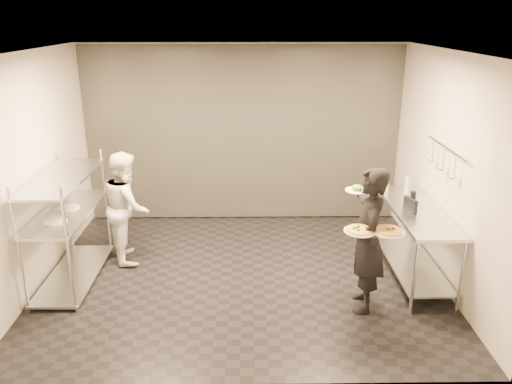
{
  "coord_description": "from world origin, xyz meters",
  "views": [
    {
      "loc": [
        0.1,
        -5.7,
        3.19
      ],
      "look_at": [
        0.18,
        0.15,
        1.1
      ],
      "focal_mm": 35.0,
      "sensor_mm": 36.0,
      "label": 1
    }
  ],
  "objects_px": {
    "pizza_plate_near": "(360,230)",
    "bottle_clear": "(408,185)",
    "prep_counter": "(415,231)",
    "waiter": "(368,241)",
    "pass_rack": "(68,222)",
    "bottle_green": "(387,180)",
    "bottle_dark": "(413,200)",
    "pizza_plate_far": "(388,231)",
    "salad_plate": "(357,189)",
    "pos_monitor": "(410,205)",
    "chef": "(127,207)"
  },
  "relations": [
    {
      "from": "chef",
      "to": "pos_monitor",
      "type": "relative_size",
      "value": 6.52
    },
    {
      "from": "pizza_plate_near",
      "to": "bottle_clear",
      "type": "bearing_deg",
      "value": 57.73
    },
    {
      "from": "bottle_green",
      "to": "bottle_dark",
      "type": "relative_size",
      "value": 0.96
    },
    {
      "from": "prep_counter",
      "to": "waiter",
      "type": "relative_size",
      "value": 1.08
    },
    {
      "from": "waiter",
      "to": "salad_plate",
      "type": "height_order",
      "value": "waiter"
    },
    {
      "from": "pizza_plate_near",
      "to": "bottle_green",
      "type": "distance_m",
      "value": 1.9
    },
    {
      "from": "pizza_plate_near",
      "to": "salad_plate",
      "type": "relative_size",
      "value": 1.23
    },
    {
      "from": "pizza_plate_far",
      "to": "bottle_clear",
      "type": "relative_size",
      "value": 1.48
    },
    {
      "from": "prep_counter",
      "to": "bottle_green",
      "type": "height_order",
      "value": "bottle_green"
    },
    {
      "from": "pizza_plate_near",
      "to": "bottle_green",
      "type": "bearing_deg",
      "value": 66.64
    },
    {
      "from": "chef",
      "to": "pass_rack",
      "type": "bearing_deg",
      "value": 116.37
    },
    {
      "from": "pizza_plate_far",
      "to": "salad_plate",
      "type": "bearing_deg",
      "value": 111.87
    },
    {
      "from": "salad_plate",
      "to": "bottle_clear",
      "type": "relative_size",
      "value": 1.16
    },
    {
      "from": "bottle_dark",
      "to": "pos_monitor",
      "type": "bearing_deg",
      "value": -125.54
    },
    {
      "from": "pizza_plate_near",
      "to": "bottle_clear",
      "type": "height_order",
      "value": "bottle_clear"
    },
    {
      "from": "chef",
      "to": "bottle_dark",
      "type": "height_order",
      "value": "chef"
    },
    {
      "from": "waiter",
      "to": "bottle_green",
      "type": "bearing_deg",
      "value": 166.21
    },
    {
      "from": "pass_rack",
      "to": "pizza_plate_near",
      "type": "xyz_separation_m",
      "value": [
        3.4,
        -0.94,
        0.29
      ]
    },
    {
      "from": "bottle_green",
      "to": "bottle_clear",
      "type": "bearing_deg",
      "value": -42.14
    },
    {
      "from": "pass_rack",
      "to": "bottle_green",
      "type": "xyz_separation_m",
      "value": [
        4.15,
        0.8,
        0.27
      ]
    },
    {
      "from": "pizza_plate_near",
      "to": "salad_plate",
      "type": "bearing_deg",
      "value": 82.96
    },
    {
      "from": "pass_rack",
      "to": "chef",
      "type": "distance_m",
      "value": 0.82
    },
    {
      "from": "chef",
      "to": "pos_monitor",
      "type": "bearing_deg",
      "value": -116.54
    },
    {
      "from": "prep_counter",
      "to": "pass_rack",
      "type": "bearing_deg",
      "value": -179.97
    },
    {
      "from": "pizza_plate_far",
      "to": "pizza_plate_near",
      "type": "bearing_deg",
      "value": 173.17
    },
    {
      "from": "pass_rack",
      "to": "waiter",
      "type": "distance_m",
      "value": 3.62
    },
    {
      "from": "prep_counter",
      "to": "chef",
      "type": "distance_m",
      "value": 3.77
    },
    {
      "from": "bottle_clear",
      "to": "pizza_plate_far",
      "type": "bearing_deg",
      "value": -113.35
    },
    {
      "from": "waiter",
      "to": "pizza_plate_near",
      "type": "bearing_deg",
      "value": -27.07
    },
    {
      "from": "pos_monitor",
      "to": "bottle_dark",
      "type": "bearing_deg",
      "value": 37.76
    },
    {
      "from": "pass_rack",
      "to": "prep_counter",
      "type": "bearing_deg",
      "value": 0.03
    },
    {
      "from": "chef",
      "to": "prep_counter",
      "type": "bearing_deg",
      "value": -115.16
    },
    {
      "from": "chef",
      "to": "bottle_green",
      "type": "bearing_deg",
      "value": -102.75
    },
    {
      "from": "pizza_plate_near",
      "to": "pizza_plate_far",
      "type": "distance_m",
      "value": 0.29
    },
    {
      "from": "salad_plate",
      "to": "bottle_green",
      "type": "height_order",
      "value": "salad_plate"
    },
    {
      "from": "salad_plate",
      "to": "chef",
      "type": "bearing_deg",
      "value": 161.36
    },
    {
      "from": "pizza_plate_far",
      "to": "salad_plate",
      "type": "height_order",
      "value": "salad_plate"
    },
    {
      "from": "pizza_plate_far",
      "to": "waiter",
      "type": "bearing_deg",
      "value": 120.15
    },
    {
      "from": "waiter",
      "to": "salad_plate",
      "type": "distance_m",
      "value": 0.6
    },
    {
      "from": "pos_monitor",
      "to": "prep_counter",
      "type": "bearing_deg",
      "value": 14.04
    },
    {
      "from": "prep_counter",
      "to": "chef",
      "type": "height_order",
      "value": "chef"
    },
    {
      "from": "bottle_green",
      "to": "prep_counter",
      "type": "bearing_deg",
      "value": -77.54
    },
    {
      "from": "bottle_clear",
      "to": "bottle_dark",
      "type": "distance_m",
      "value": 0.63
    },
    {
      "from": "prep_counter",
      "to": "bottle_clear",
      "type": "xyz_separation_m",
      "value": [
        0.04,
        0.6,
        0.41
      ]
    },
    {
      "from": "pizza_plate_near",
      "to": "pass_rack",
      "type": "bearing_deg",
      "value": 164.58
    },
    {
      "from": "pass_rack",
      "to": "bottle_dark",
      "type": "bearing_deg",
      "value": -0.14
    },
    {
      "from": "bottle_dark",
      "to": "salad_plate",
      "type": "bearing_deg",
      "value": -153.19
    },
    {
      "from": "pass_rack",
      "to": "salad_plate",
      "type": "distance_m",
      "value": 3.54
    },
    {
      "from": "pass_rack",
      "to": "pos_monitor",
      "type": "bearing_deg",
      "value": -0.94
    },
    {
      "from": "chef",
      "to": "pizza_plate_far",
      "type": "distance_m",
      "value": 3.47
    }
  ]
}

